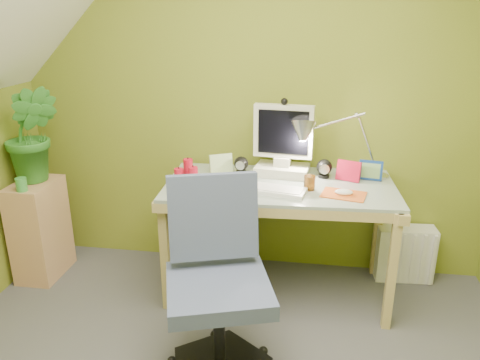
# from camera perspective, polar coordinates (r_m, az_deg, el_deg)

# --- Properties ---
(wall_back) EXTENTS (3.20, 0.01, 2.40)m
(wall_back) POSITION_cam_1_polar(r_m,az_deg,el_deg) (3.18, 1.65, 9.58)
(wall_back) COLOR olive
(wall_back) RESTS_ON floor
(desk) EXTENTS (1.44, 0.77, 0.76)m
(desk) POSITION_cam_1_polar(r_m,az_deg,el_deg) (3.07, 4.71, -7.08)
(desk) COLOR tan
(desk) RESTS_ON floor
(monitor) EXTENTS (0.39, 0.25, 0.51)m
(monitor) POSITION_cam_1_polar(r_m,az_deg,el_deg) (3.02, 5.30, 5.25)
(monitor) COLOR silver
(monitor) RESTS_ON desk
(speaker_left) EXTENTS (0.11, 0.11, 0.11)m
(speaker_left) POSITION_cam_1_polar(r_m,az_deg,el_deg) (3.08, 0.14, 1.83)
(speaker_left) COLOR black
(speaker_left) RESTS_ON desk
(speaker_right) EXTENTS (0.11, 0.11, 0.12)m
(speaker_right) POSITION_cam_1_polar(r_m,az_deg,el_deg) (3.05, 10.23, 1.40)
(speaker_right) COLOR black
(speaker_right) RESTS_ON desk
(keyboard) EXTENTS (0.50, 0.25, 0.02)m
(keyboard) POSITION_cam_1_polar(r_m,az_deg,el_deg) (2.79, 3.08, -1.09)
(keyboard) COLOR white
(keyboard) RESTS_ON desk
(mousepad) EXTENTS (0.28, 0.23, 0.01)m
(mousepad) POSITION_cam_1_polar(r_m,az_deg,el_deg) (2.79, 12.52, -1.74)
(mousepad) COLOR #D85F21
(mousepad) RESTS_ON desk
(mouse) EXTENTS (0.12, 0.09, 0.04)m
(mouse) POSITION_cam_1_polar(r_m,az_deg,el_deg) (2.79, 12.54, -1.46)
(mouse) COLOR white
(mouse) RESTS_ON mousepad
(amber_tumbler) EXTENTS (0.07, 0.07, 0.09)m
(amber_tumbler) POSITION_cam_1_polar(r_m,az_deg,el_deg) (2.82, 8.47, -0.34)
(amber_tumbler) COLOR brown
(amber_tumbler) RESTS_ON desk
(candle_cluster) EXTENTS (0.18, 0.17, 0.12)m
(candle_cluster) POSITION_cam_1_polar(r_m,az_deg,el_deg) (3.00, -6.53, 1.26)
(candle_cluster) COLOR red
(candle_cluster) RESTS_ON desk
(photo_frame_red) EXTENTS (0.15, 0.08, 0.13)m
(photo_frame_red) POSITION_cam_1_polar(r_m,az_deg,el_deg) (3.02, 13.09, 1.10)
(photo_frame_red) COLOR #B51330
(photo_frame_red) RESTS_ON desk
(photo_frame_blue) EXTENTS (0.15, 0.05, 0.13)m
(photo_frame_blue) POSITION_cam_1_polar(r_m,az_deg,el_deg) (3.07, 15.64, 1.16)
(photo_frame_blue) COLOR navy
(photo_frame_blue) RESTS_ON desk
(photo_frame_green) EXTENTS (0.15, 0.09, 0.13)m
(photo_frame_green) POSITION_cam_1_polar(r_m,az_deg,el_deg) (3.08, -2.31, 1.98)
(photo_frame_green) COLOR #ADC889
(photo_frame_green) RESTS_ON desk
(desk_lamp) EXTENTS (0.63, 0.39, 0.63)m
(desk_lamp) POSITION_cam_1_polar(r_m,az_deg,el_deg) (3.01, 13.95, 5.91)
(desk_lamp) COLOR #AEAEB2
(desk_lamp) RESTS_ON desk
(side_ledge) EXTENTS (0.26, 0.39, 0.69)m
(side_ledge) POSITION_cam_1_polar(r_m,az_deg,el_deg) (3.54, -23.17, -5.56)
(side_ledge) COLOR tan
(side_ledge) RESTS_ON floor
(potted_plant) EXTENTS (0.41, 0.36, 0.64)m
(potted_plant) POSITION_cam_1_polar(r_m,az_deg,el_deg) (3.36, -24.00, 5.11)
(potted_plant) COLOR #327C29
(potted_plant) RESTS_ON side_ledge
(green_cup) EXTENTS (0.08, 0.08, 0.09)m
(green_cup) POSITION_cam_1_polar(r_m,az_deg,el_deg) (3.27, -25.10, -0.50)
(green_cup) COLOR green
(green_cup) RESTS_ON side_ledge
(task_chair) EXTENTS (0.71, 0.71, 1.02)m
(task_chair) POSITION_cam_1_polar(r_m,az_deg,el_deg) (2.33, -2.64, -12.75)
(task_chair) COLOR #444F70
(task_chair) RESTS_ON floor
(radiator) EXTENTS (0.40, 0.18, 0.39)m
(radiator) POSITION_cam_1_polar(r_m,az_deg,el_deg) (3.46, 19.42, -8.42)
(radiator) COLOR white
(radiator) RESTS_ON floor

